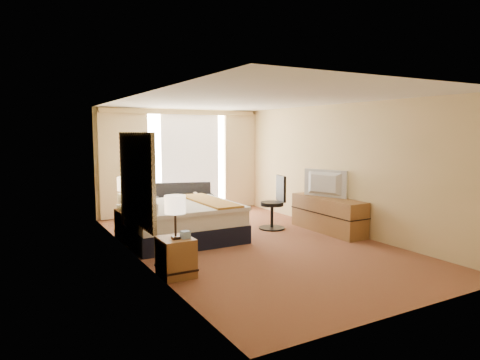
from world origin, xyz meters
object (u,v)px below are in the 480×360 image
nightstand_left (176,257)px  nightstand_right (129,224)px  desk_chair (275,205)px  floor_lamp (138,172)px  lamp_left (175,205)px  loveseat (185,208)px  lamp_right (125,185)px  bed (180,221)px  television (323,184)px  media_dresser (328,215)px

nightstand_left → nightstand_right: same height
nightstand_right → desk_chair: 2.98m
floor_lamp → desk_chair: floor_lamp is taller
floor_lamp → lamp_left: floor_lamp is taller
loveseat → lamp_right: lamp_right is taller
bed → lamp_right: size_ratio=3.17×
loveseat → lamp_left: (-1.59, -3.61, 0.74)m
bed → television: 3.00m
nightstand_left → lamp_left: lamp_left is taller
loveseat → television: (2.08, -2.37, 0.70)m
nightstand_right → bed: bed is taller
loveseat → desk_chair: 2.20m
media_dresser → television: (-0.05, 0.12, 0.63)m
nightstand_right → nightstand_left: bearing=-90.0°
television → lamp_left: bearing=88.8°
television → nightstand_left: bearing=87.9°
media_dresser → lamp_right: lamp_right is taller
lamp_right → desk_chair: bearing=-13.2°
bed → loveseat: size_ratio=1.33×
media_dresser → lamp_right: 4.08m
loveseat → television: television is taller
bed → desk_chair: desk_chair is taller
nightstand_left → lamp_left: size_ratio=0.90×
loveseat → lamp_right: 2.08m
loveseat → lamp_right: size_ratio=2.39×
nightstand_left → nightstand_right: 2.50m
nightstand_left → nightstand_right: size_ratio=1.00×
media_dresser → lamp_right: bearing=159.1°
lamp_right → floor_lamp: bearing=67.5°
desk_chair → lamp_right: (-2.94, 0.69, 0.54)m
nightstand_right → media_dresser: bearing=-21.4°
floor_lamp → television: floor_lamp is taller
loveseat → floor_lamp: bearing=153.5°
floor_lamp → lamp_right: size_ratio=2.45×
loveseat → bed: bearing=-97.6°
nightstand_right → floor_lamp: bearing=68.7°
nightstand_right → floor_lamp: size_ratio=0.35×
lamp_right → television: bearing=-19.5°
desk_chair → floor_lamp: bearing=143.3°
lamp_right → television: 3.93m
nightstand_left → bed: (0.81, 1.90, 0.09)m
bed → loveseat: bed is taller
television → loveseat: bearing=21.5°
lamp_left → television: bearing=18.7°
floor_lamp → media_dresser: bearing=-47.9°
lamp_right → loveseat: bearing=33.0°
bed → floor_lamp: (-0.09, 2.45, 0.74)m
loveseat → floor_lamp: (-0.85, 0.81, 0.82)m
lamp_right → television: (3.70, -1.31, -0.06)m
desk_chair → lamp_left: lamp_left is taller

